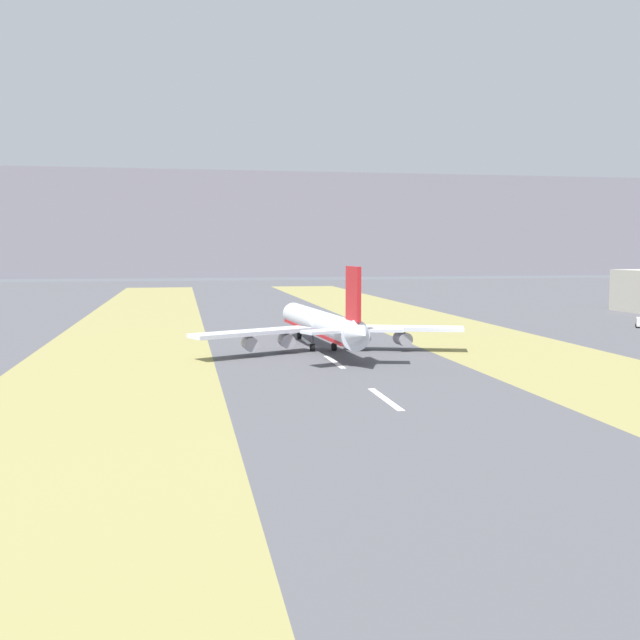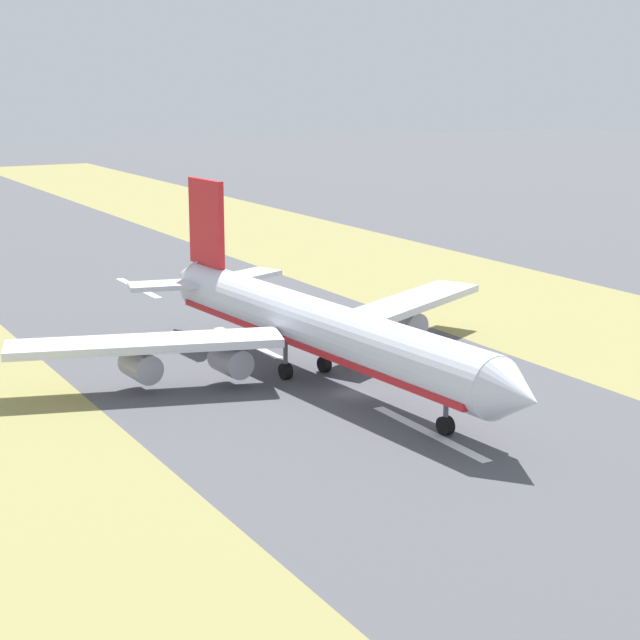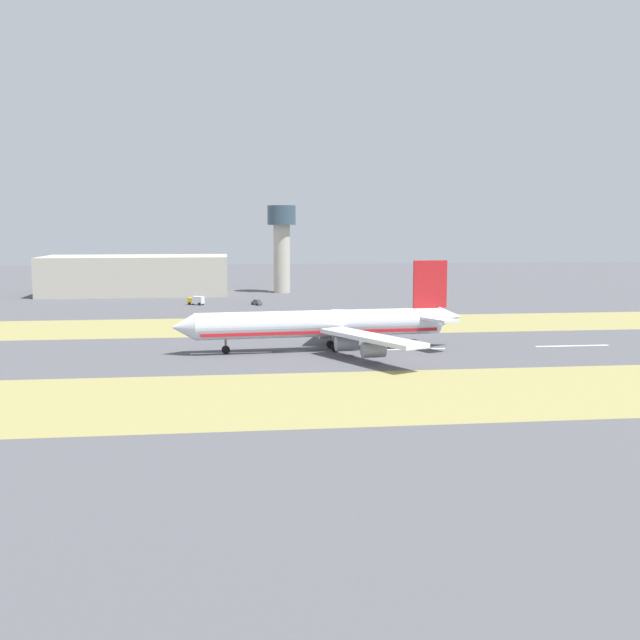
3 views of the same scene
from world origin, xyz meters
name	(u,v)px [view 1 (image 1 of 3)]	position (x,y,z in m)	size (l,w,h in m)	color
ground_plane	(313,347)	(0.00, 0.00, 0.00)	(800.00, 800.00, 0.00)	#4C4C51
grass_median_west	(123,351)	(-45.00, 0.00, 0.00)	(40.00, 600.00, 0.01)	olive
grass_median_east	(487,342)	(45.00, 0.00, 0.00)	(40.00, 600.00, 0.01)	olive
centreline_dash_near	(385,399)	(0.00, -65.46, 0.01)	(1.20, 18.00, 0.01)	silver
centreline_dash_mid	(334,362)	(0.00, -25.46, 0.01)	(1.20, 18.00, 0.01)	silver
centreline_dash_far	(304,340)	(0.00, 14.54, 0.01)	(1.20, 18.00, 0.01)	silver
airplane_main_jet	(322,325)	(0.76, -7.36, 6.02)	(63.94, 67.22, 20.20)	silver
service_truck	(640,322)	(105.50, 26.26, 1.67)	(4.98, 6.28, 3.10)	gold
mountain_ridge	(215,226)	(0.00, 520.00, 45.11)	(800.00, 120.00, 90.22)	gray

